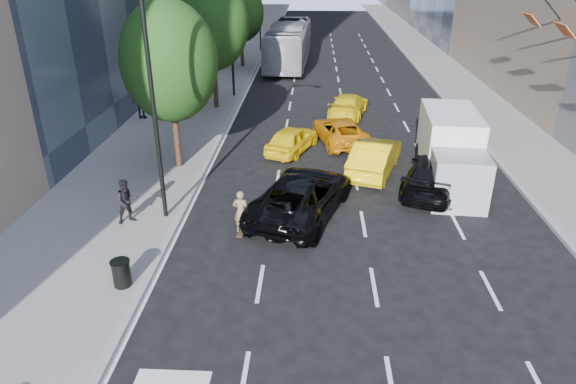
# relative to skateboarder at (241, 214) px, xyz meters

# --- Properties ---
(ground) EXTENTS (160.00, 160.00, 0.00)m
(ground) POSITION_rel_skateboarder_xyz_m (3.46, -3.00, -0.80)
(ground) COLOR black
(ground) RESTS_ON ground
(sidewalk_left) EXTENTS (6.00, 120.00, 0.15)m
(sidewalk_left) POSITION_rel_skateboarder_xyz_m (-5.54, 27.00, -0.73)
(sidewalk_left) COLOR slate
(sidewalk_left) RESTS_ON ground
(sidewalk_right) EXTENTS (4.00, 120.00, 0.15)m
(sidewalk_right) POSITION_rel_skateboarder_xyz_m (13.46, 27.00, -0.73)
(sidewalk_right) COLOR slate
(sidewalk_right) RESTS_ON ground
(lamp_near) EXTENTS (2.13, 0.22, 10.00)m
(lamp_near) POSITION_rel_skateboarder_xyz_m (-2.86, 1.00, 5.01)
(lamp_near) COLOR black
(lamp_near) RESTS_ON sidewalk_left
(lamp_far) EXTENTS (2.13, 0.22, 10.00)m
(lamp_far) POSITION_rel_skateboarder_xyz_m (-2.86, 19.00, 5.01)
(lamp_far) COLOR black
(lamp_far) RESTS_ON sidewalk_left
(tree_near) EXTENTS (4.20, 4.20, 7.46)m
(tree_near) POSITION_rel_skateboarder_xyz_m (-3.74, 6.00, 4.17)
(tree_near) COLOR black
(tree_near) RESTS_ON sidewalk_left
(tree_mid) EXTENTS (4.50, 4.50, 7.99)m
(tree_mid) POSITION_rel_skateboarder_xyz_m (-3.74, 16.00, 4.51)
(tree_mid) COLOR black
(tree_mid) RESTS_ON sidewalk_left
(tree_far) EXTENTS (3.90, 3.90, 6.92)m
(tree_far) POSITION_rel_skateboarder_xyz_m (-3.74, 29.00, 3.82)
(tree_far) COLOR black
(tree_far) RESTS_ON sidewalk_left
(traffic_signal) EXTENTS (2.48, 0.53, 5.20)m
(traffic_signal) POSITION_rel_skateboarder_xyz_m (-2.94, 37.00, 3.43)
(traffic_signal) COLOR black
(traffic_signal) RESTS_ON sidewalk_left
(skateboarder) EXTENTS (0.63, 0.45, 1.61)m
(skateboarder) POSITION_rel_skateboarder_xyz_m (0.00, 0.00, 0.00)
(skateboarder) COLOR #726747
(skateboarder) RESTS_ON ground
(black_sedan_lincoln) EXTENTS (4.45, 6.47, 1.64)m
(black_sedan_lincoln) POSITION_rel_skateboarder_xyz_m (2.10, 1.64, 0.02)
(black_sedan_lincoln) COLOR black
(black_sedan_lincoln) RESTS_ON ground
(black_sedan_mercedes) EXTENTS (3.92, 5.77, 1.55)m
(black_sedan_mercedes) POSITION_rel_skateboarder_xyz_m (7.66, 4.11, -0.03)
(black_sedan_mercedes) COLOR black
(black_sedan_mercedes) RESTS_ON ground
(taxi_a) EXTENTS (2.93, 4.25, 1.34)m
(taxi_a) POSITION_rel_skateboarder_xyz_m (1.46, 8.50, -0.13)
(taxi_a) COLOR yellow
(taxi_a) RESTS_ON ground
(taxi_b) EXTENTS (3.04, 5.04, 1.57)m
(taxi_b) POSITION_rel_skateboarder_xyz_m (5.36, 6.00, -0.02)
(taxi_b) COLOR yellow
(taxi_b) RESTS_ON ground
(taxi_c) EXTENTS (3.23, 5.12, 1.32)m
(taxi_c) POSITION_rel_skateboarder_xyz_m (3.96, 10.00, -0.15)
(taxi_c) COLOR orange
(taxi_c) RESTS_ON ground
(taxi_d) EXTENTS (2.96, 5.07, 1.38)m
(taxi_d) POSITION_rel_skateboarder_xyz_m (4.66, 14.95, -0.11)
(taxi_d) COLOR yellow
(taxi_d) RESTS_ON ground
(city_bus) EXTENTS (3.69, 13.41, 3.70)m
(city_bus) POSITION_rel_skateboarder_xyz_m (0.26, 30.47, 1.05)
(city_bus) COLOR #B4B6BA
(city_bus) RESTS_ON ground
(box_truck) EXTENTS (2.72, 6.35, 2.96)m
(box_truck) POSITION_rel_skateboarder_xyz_m (8.48, 5.06, 0.70)
(box_truck) COLOR silver
(box_truck) RESTS_ON ground
(pedestrian_a) EXTENTS (1.05, 0.99, 1.70)m
(pedestrian_a) POSITION_rel_skateboarder_xyz_m (-4.25, 0.44, 0.20)
(pedestrian_a) COLOR black
(pedestrian_a) RESTS_ON sidewalk_left
(pedestrian_b) EXTENTS (1.15, 0.62, 1.86)m
(pedestrian_b) POSITION_rel_skateboarder_xyz_m (-7.74, 13.30, 0.27)
(pedestrian_b) COLOR black
(pedestrian_b) RESTS_ON sidewalk_left
(trash_can) EXTENTS (0.54, 0.54, 0.81)m
(trash_can) POSITION_rel_skateboarder_xyz_m (-3.14, -3.50, -0.25)
(trash_can) COLOR black
(trash_can) RESTS_ON sidewalk_left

